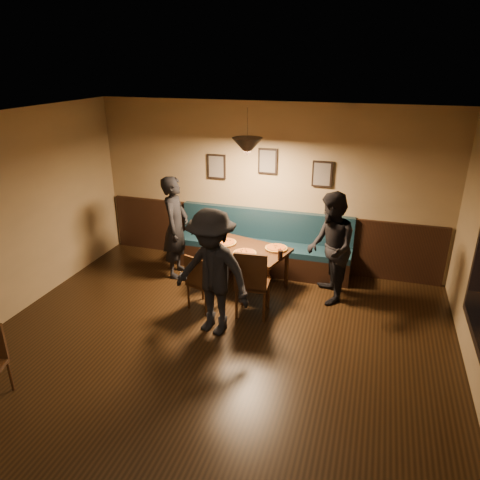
{
  "coord_description": "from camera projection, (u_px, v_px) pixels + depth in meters",
  "views": [
    {
      "loc": [
        1.72,
        -3.59,
        3.41
      ],
      "look_at": [
        -0.07,
        2.16,
        0.95
      ],
      "focal_mm": 33.27,
      "sensor_mm": 36.0,
      "label": 1
    }
  ],
  "objects": [
    {
      "name": "floor",
      "position": [
        188.0,
        390.0,
        4.94
      ],
      "size": [
        7.0,
        7.0,
        0.0
      ],
      "primitive_type": "plane",
      "color": "black",
      "rests_on": "ground"
    },
    {
      "name": "ceiling",
      "position": [
        174.0,
        134.0,
        3.88
      ],
      "size": [
        7.0,
        7.0,
        0.0
      ],
      "primitive_type": "plane",
      "rotation": [
        3.14,
        0.0,
        0.0
      ],
      "color": "silver",
      "rests_on": "ground"
    },
    {
      "name": "wall_back",
      "position": [
        268.0,
        187.0,
        7.5
      ],
      "size": [
        6.0,
        0.0,
        6.0
      ],
      "primitive_type": "plane",
      "rotation": [
        1.57,
        0.0,
        0.0
      ],
      "color": "#8C704F",
      "rests_on": "ground"
    },
    {
      "name": "wainscot",
      "position": [
        266.0,
        237.0,
        7.81
      ],
      "size": [
        5.88,
        0.06,
        1.0
      ],
      "primitive_type": "cube",
      "color": "black",
      "rests_on": "ground"
    },
    {
      "name": "booth_bench",
      "position": [
        262.0,
        243.0,
        7.58
      ],
      "size": [
        3.0,
        0.6,
        1.0
      ],
      "primitive_type": null,
      "color": "#0F232D",
      "rests_on": "ground"
    },
    {
      "name": "picture_left",
      "position": [
        217.0,
        167.0,
        7.61
      ],
      "size": [
        0.32,
        0.04,
        0.42
      ],
      "primitive_type": "cube",
      "color": "black",
      "rests_on": "wall_back"
    },
    {
      "name": "picture_center",
      "position": [
        268.0,
        161.0,
        7.3
      ],
      "size": [
        0.32,
        0.04,
        0.42
      ],
      "primitive_type": "cube",
      "color": "black",
      "rests_on": "wall_back"
    },
    {
      "name": "picture_right",
      "position": [
        322.0,
        174.0,
        7.11
      ],
      "size": [
        0.32,
        0.04,
        0.42
      ],
      "primitive_type": "cube",
      "color": "black",
      "rests_on": "wall_back"
    },
    {
      "name": "pendant_lamp",
      "position": [
        247.0,
        147.0,
        6.32
      ],
      "size": [
        0.44,
        0.44,
        0.25
      ],
      "primitive_type": "cone",
      "rotation": [
        3.14,
        0.0,
        0.0
      ],
      "color": "black",
      "rests_on": "ceiling"
    },
    {
      "name": "dining_table",
      "position": [
        247.0,
        268.0,
        7.05
      ],
      "size": [
        1.41,
        1.1,
        0.67
      ],
      "primitive_type": "cube",
      "rotation": [
        0.0,
        0.0,
        -0.26
      ],
      "color": "black",
      "rests_on": "floor"
    },
    {
      "name": "chair_near_left",
      "position": [
        204.0,
        281.0,
        6.43
      ],
      "size": [
        0.48,
        0.48,
        0.86
      ],
      "primitive_type": null,
      "rotation": [
        0.0,
        0.0,
        -0.31
      ],
      "color": "black",
      "rests_on": "floor"
    },
    {
      "name": "chair_near_right",
      "position": [
        253.0,
        282.0,
        6.23
      ],
      "size": [
        0.49,
        0.49,
        1.02
      ],
      "primitive_type": null,
      "rotation": [
        0.0,
        0.0,
        0.08
      ],
      "color": "black",
      "rests_on": "floor"
    },
    {
      "name": "diner_left",
      "position": [
        176.0,
        227.0,
        7.28
      ],
      "size": [
        0.48,
        0.67,
        1.7
      ],
      "primitive_type": "imported",
      "rotation": [
        0.0,
        0.0,
        1.7
      ],
      "color": "black",
      "rests_on": "floor"
    },
    {
      "name": "diner_right",
      "position": [
        330.0,
        248.0,
        6.5
      ],
      "size": [
        0.84,
        0.96,
        1.68
      ],
      "primitive_type": "imported",
      "rotation": [
        0.0,
        0.0,
        -1.29
      ],
      "color": "black",
      "rests_on": "floor"
    },
    {
      "name": "diner_front",
      "position": [
        212.0,
        273.0,
        5.71
      ],
      "size": [
        1.24,
        0.9,
        1.72
      ],
      "primitive_type": "imported",
      "rotation": [
        0.0,
        0.0,
        -0.26
      ],
      "color": "black",
      "rests_on": "floor"
    },
    {
      "name": "pizza_a",
      "position": [
        225.0,
        242.0,
        7.1
      ],
      "size": [
        0.39,
        0.39,
        0.04
      ],
      "primitive_type": "cylinder",
      "rotation": [
        0.0,
        0.0,
        0.05
      ],
      "color": "gold",
      "rests_on": "dining_table"
    },
    {
      "name": "pizza_b",
      "position": [
        245.0,
        253.0,
        6.71
      ],
      "size": [
        0.44,
        0.44,
        0.04
      ],
      "primitive_type": "cylinder",
      "rotation": [
        0.0,
        0.0,
        -0.28
      ],
      "color": "orange",
      "rests_on": "dining_table"
    },
    {
      "name": "pizza_c",
      "position": [
        276.0,
        248.0,
        6.89
      ],
      "size": [
        0.45,
        0.45,
        0.04
      ],
      "primitive_type": "cylinder",
      "rotation": [
        0.0,
        0.0,
        -0.38
      ],
      "color": "orange",
      "rests_on": "dining_table"
    },
    {
      "name": "soda_glass",
      "position": [
        280.0,
        255.0,
        6.51
      ],
      "size": [
        0.08,
        0.08,
        0.15
      ],
      "primitive_type": "cylinder",
      "rotation": [
        0.0,
        0.0,
        -0.13
      ],
      "color": "black",
      "rests_on": "dining_table"
    },
    {
      "name": "tabasco_bottle",
      "position": [
        280.0,
        251.0,
        6.68
      ],
      "size": [
        0.04,
        0.04,
        0.12
      ],
      "primitive_type": "cylinder",
      "rotation": [
        0.0,
        0.0,
        -0.43
      ],
      "color": "#A21E05",
      "rests_on": "dining_table"
    },
    {
      "name": "napkin_a",
      "position": [
        218.0,
        240.0,
        7.26
      ],
      "size": [
        0.19,
        0.19,
        0.01
      ],
      "primitive_type": "cube",
      "rotation": [
        0.0,
        0.0,
        0.33
      ],
      "color": "#1F7738",
      "rests_on": "dining_table"
    },
    {
      "name": "napkin_b",
      "position": [
        207.0,
        252.0,
        6.79
      ],
      "size": [
        0.21,
        0.21,
        0.01
      ],
      "primitive_type": "cube",
      "rotation": [
        0.0,
        0.0,
        -0.44
      ],
      "color": "#227F2F",
      "rests_on": "dining_table"
    },
    {
      "name": "cutlery_set",
      "position": [
        240.0,
        258.0,
        6.58
      ],
      "size": [
        0.18,
        0.05,
        0.0
      ],
      "primitive_type": "cube",
      "rotation": [
        0.0,
        0.0,
        1.79
      ],
      "color": "#B7B7BC",
      "rests_on": "dining_table"
    }
  ]
}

